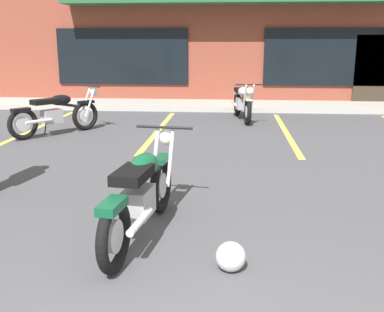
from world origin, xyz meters
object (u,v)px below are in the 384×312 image
motorcycle_foreground_classic (142,193)px  motorcycle_silver_naked (242,102)px  helmet_on_pavement (231,256)px  motorcycle_red_sportbike (56,113)px

motorcycle_foreground_classic → motorcycle_silver_naked: size_ratio=1.00×
motorcycle_foreground_classic → helmet_on_pavement: (0.89, -0.64, -0.33)m
motorcycle_foreground_classic → motorcycle_silver_naked: bearing=80.9°
motorcycle_foreground_classic → motorcycle_silver_naked: same height
motorcycle_foreground_classic → motorcycle_red_sportbike: same height
motorcycle_silver_naked → helmet_on_pavement: bearing=-91.9°
motorcycle_red_sportbike → helmet_on_pavement: (3.66, -5.61, -0.33)m
motorcycle_silver_naked → motorcycle_foreground_classic: bearing=-99.1°
helmet_on_pavement → motorcycle_silver_naked: bearing=88.1°
motorcycle_foreground_classic → motorcycle_red_sportbike: (-2.77, 4.97, 0.00)m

